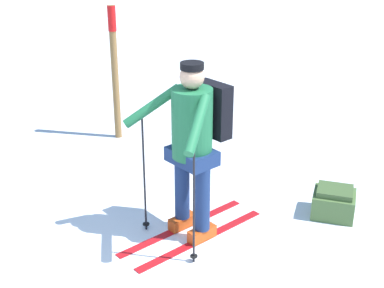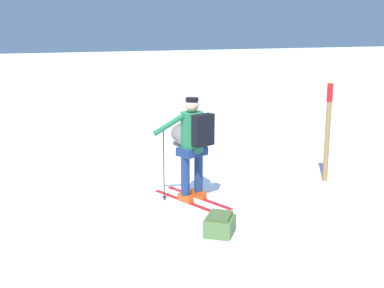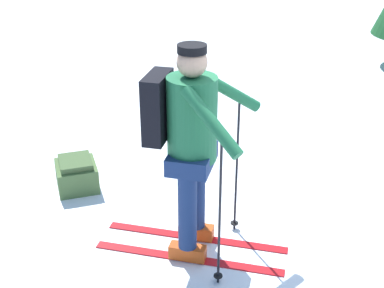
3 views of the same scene
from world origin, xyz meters
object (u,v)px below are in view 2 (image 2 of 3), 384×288
at_px(trail_marker, 328,125).
at_px(rock_boulder, 190,134).
at_px(dropped_backpack, 220,225).
at_px(skier, 193,141).

bearing_deg(trail_marker, rock_boulder, -155.86).
distance_m(dropped_backpack, rock_boulder, 5.55).
xyz_separation_m(skier, trail_marker, (-0.31, 2.76, 0.04)).
bearing_deg(dropped_backpack, trail_marker, 122.76).
bearing_deg(skier, trail_marker, 96.34).
xyz_separation_m(skier, dropped_backpack, (1.53, -0.09, -0.89)).
height_order(trail_marker, rock_boulder, trail_marker).
distance_m(skier, dropped_backpack, 1.77).
relative_size(skier, dropped_backpack, 3.04).
relative_size(trail_marker, rock_boulder, 1.78).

